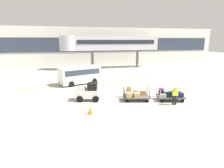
% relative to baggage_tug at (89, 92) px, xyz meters
% --- Properties ---
extents(ground_plane, '(120.00, 120.00, 0.00)m').
position_rel_baggage_tug_xyz_m(ground_plane, '(4.71, -1.38, -0.75)').
color(ground_plane, '#B2ADA0').
extents(apron_lead_line, '(18.08, 3.13, 0.01)m').
position_rel_baggage_tug_xyz_m(apron_lead_line, '(1.77, 6.93, -0.75)').
color(apron_lead_line, yellow).
rests_on(apron_lead_line, ground_plane).
extents(terminal_building, '(55.71, 2.51, 7.81)m').
position_rel_baggage_tug_xyz_m(terminal_building, '(4.71, 24.59, 3.16)').
color(terminal_building, beige).
rests_on(terminal_building, ground_plane).
extents(jet_bridge, '(18.13, 3.00, 5.99)m').
position_rel_baggage_tug_xyz_m(jet_bridge, '(5.95, 18.61, 3.90)').
color(jet_bridge, '#B7B7BC').
rests_on(jet_bridge, ground_plane).
extents(baggage_tug, '(2.31, 1.68, 1.58)m').
position_rel_baggage_tug_xyz_m(baggage_tug, '(0.00, 0.00, 0.00)').
color(baggage_tug, white).
rests_on(baggage_tug, ground_plane).
extents(baggage_cart_lead, '(3.09, 1.94, 1.16)m').
position_rel_baggage_tug_xyz_m(baggage_cart_lead, '(3.96, -1.03, -0.23)').
color(baggage_cart_lead, '#4C4C4F').
rests_on(baggage_cart_lead, ground_plane).
extents(baggage_cart_middle, '(3.09, 1.94, 1.10)m').
position_rel_baggage_tug_xyz_m(baggage_cart_middle, '(6.90, -1.83, -0.25)').
color(baggage_cart_middle, '#4C4C4F').
rests_on(baggage_cart_middle, ground_plane).
extents(baggage_handler, '(0.53, 0.54, 1.56)m').
position_rel_baggage_tug_xyz_m(baggage_handler, '(6.60, -3.02, 0.11)').
color(baggage_handler, black).
rests_on(baggage_handler, ground_plane).
extents(shuttle_van, '(5.16, 3.43, 2.10)m').
position_rel_baggage_tug_xyz_m(shuttle_van, '(-0.16, 6.77, 0.48)').
color(shuttle_van, white).
rests_on(shuttle_van, ground_plane).
extents(safety_cone_near, '(0.36, 0.36, 0.55)m').
position_rel_baggage_tug_xyz_m(safety_cone_near, '(-0.35, -3.21, -0.48)').
color(safety_cone_near, orange).
rests_on(safety_cone_near, ground_plane).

